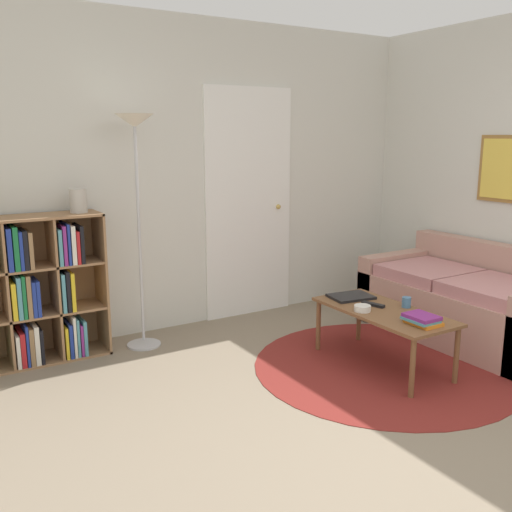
% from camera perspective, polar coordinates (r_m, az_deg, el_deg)
% --- Properties ---
extents(ground_plane, '(14.00, 14.00, 0.00)m').
position_cam_1_polar(ground_plane, '(3.18, 19.23, -19.90)').
color(ground_plane, gray).
extents(wall_back, '(7.23, 0.11, 2.60)m').
position_cam_1_polar(wall_back, '(4.98, -5.42, 7.87)').
color(wall_back, silver).
rests_on(wall_back, ground_plane).
extents(wall_right, '(0.08, 5.79, 2.60)m').
position_cam_1_polar(wall_right, '(5.28, 23.44, 7.31)').
color(wall_right, silver).
rests_on(wall_right, ground_plane).
extents(rug, '(1.89, 1.89, 0.01)m').
position_cam_1_polar(rug, '(4.31, 12.75, -10.69)').
color(rug, maroon).
rests_on(rug, ground_plane).
extents(bookshelf, '(1.05, 0.34, 1.08)m').
position_cam_1_polar(bookshelf, '(4.44, -22.18, -3.46)').
color(bookshelf, '#936B47').
rests_on(bookshelf, ground_plane).
extents(floor_lamp, '(0.29, 0.29, 1.80)m').
position_cam_1_polar(floor_lamp, '(4.39, -11.92, 9.69)').
color(floor_lamp, '#B7B7BC').
rests_on(floor_lamp, ground_plane).
extents(couch, '(0.88, 1.66, 0.75)m').
position_cam_1_polar(couch, '(5.05, 20.63, -4.43)').
color(couch, tan).
rests_on(couch, ground_plane).
extents(coffee_table, '(0.49, 1.05, 0.42)m').
position_cam_1_polar(coffee_table, '(4.20, 12.64, -5.84)').
color(coffee_table, brown).
rests_on(coffee_table, ground_plane).
extents(laptop, '(0.35, 0.28, 0.02)m').
position_cam_1_polar(laptop, '(4.43, 9.47, -4.02)').
color(laptop, black).
rests_on(laptop, coffee_table).
extents(bowl, '(0.12, 0.12, 0.04)m').
position_cam_1_polar(bowl, '(4.12, 10.60, -5.16)').
color(bowl, silver).
rests_on(bowl, coffee_table).
extents(book_stack_on_table, '(0.18, 0.22, 0.06)m').
position_cam_1_polar(book_stack_on_table, '(3.93, 16.27, -6.12)').
color(book_stack_on_table, orange).
rests_on(book_stack_on_table, coffee_table).
extents(cup, '(0.06, 0.06, 0.08)m').
position_cam_1_polar(cup, '(4.27, 14.81, -4.49)').
color(cup, teal).
rests_on(cup, coffee_table).
extents(remote, '(0.09, 0.18, 0.02)m').
position_cam_1_polar(remote, '(4.26, 11.63, -4.77)').
color(remote, black).
rests_on(remote, coffee_table).
extents(vase_on_shelf, '(0.13, 0.13, 0.18)m').
position_cam_1_polar(vase_on_shelf, '(4.41, -17.34, 5.30)').
color(vase_on_shelf, '#B7B2A8').
rests_on(vase_on_shelf, bookshelf).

